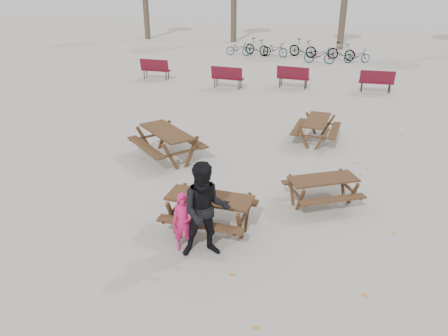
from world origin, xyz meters
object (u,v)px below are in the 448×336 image
(picnic_table_east, at_px, (322,191))
(picnic_table_north, at_px, (167,145))
(child, at_px, (184,222))
(picnic_table_far, at_px, (316,130))
(main_picnic_table, at_px, (210,205))
(soda_bottle, at_px, (203,197))
(food_tray, at_px, (214,200))
(adult, at_px, (206,210))

(picnic_table_east, xyz_separation_m, picnic_table_north, (-4.63, 1.43, 0.09))
(child, distance_m, picnic_table_far, 7.09)
(main_picnic_table, height_order, picnic_table_north, picnic_table_north)
(main_picnic_table, xyz_separation_m, picnic_table_east, (2.17, 1.82, -0.25))
(main_picnic_table, relative_size, picnic_table_north, 0.89)
(child, xyz_separation_m, picnic_table_east, (2.41, 2.67, -0.27))
(child, bearing_deg, picnic_table_north, 94.94)
(soda_bottle, height_order, picnic_table_far, soda_bottle)
(picnic_table_far, bearing_deg, picnic_table_north, 126.62)
(food_tray, height_order, adult, adult)
(soda_bottle, bearing_deg, picnic_table_east, 41.40)
(food_tray, height_order, child, child)
(picnic_table_east, distance_m, picnic_table_north, 4.84)
(adult, xyz_separation_m, picnic_table_east, (1.94, 2.70, -0.63))
(main_picnic_table, bearing_deg, adult, -75.22)
(main_picnic_table, xyz_separation_m, picnic_table_far, (1.54, 6.00, -0.22))
(food_tray, bearing_deg, picnic_table_far, 77.05)
(food_tray, xyz_separation_m, child, (-0.37, -0.73, -0.18))
(adult, height_order, picnic_table_far, adult)
(adult, height_order, picnic_table_east, adult)
(food_tray, bearing_deg, child, -116.77)
(soda_bottle, relative_size, picnic_table_east, 0.11)
(picnic_table_east, bearing_deg, adult, -157.04)
(picnic_table_far, bearing_deg, adult, 171.36)
(main_picnic_table, distance_m, food_tray, 0.27)
(main_picnic_table, bearing_deg, picnic_table_north, 127.10)
(picnic_table_east, bearing_deg, food_tray, -167.79)
(picnic_table_east, bearing_deg, picnic_table_far, 67.15)
(soda_bottle, relative_size, picnic_table_north, 0.08)
(main_picnic_table, distance_m, picnic_table_east, 2.84)
(adult, bearing_deg, soda_bottle, 89.57)
(adult, distance_m, picnic_table_far, 7.03)
(food_tray, bearing_deg, main_picnic_table, 136.16)
(main_picnic_table, relative_size, child, 1.46)
(picnic_table_north, bearing_deg, food_tray, -14.33)
(food_tray, distance_m, picnic_table_far, 6.30)
(child, height_order, picnic_table_north, child)
(adult, bearing_deg, child, 152.96)
(soda_bottle, bearing_deg, child, -103.11)
(adult, relative_size, picnic_table_north, 0.97)
(food_tray, relative_size, picnic_table_far, 0.10)
(soda_bottle, distance_m, picnic_table_far, 6.39)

